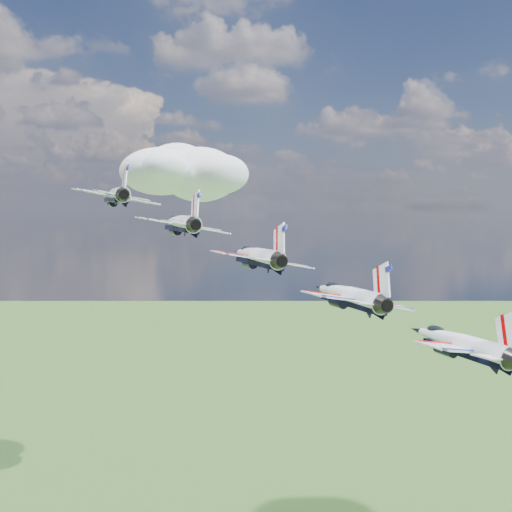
{
  "coord_description": "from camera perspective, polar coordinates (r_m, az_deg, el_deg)",
  "views": [
    {
      "loc": [
        1.08,
        -56.48,
        145.99
      ],
      "look_at": [
        14.74,
        15.92,
        140.38
      ],
      "focal_mm": 45.0,
      "sensor_mm": 36.0,
      "label": 1
    }
  ],
  "objects": [
    {
      "name": "jet_2",
      "position": [
        73.89,
        0.0,
        -0.0
      ],
      "size": [
        14.05,
        17.79,
        6.7
      ],
      "primitive_type": null,
      "rotation": [
        0.0,
        0.18,
        0.16
      ],
      "color": "white"
    },
    {
      "name": "jet_3",
      "position": [
        68.05,
        8.11,
        -3.47
      ],
      "size": [
        14.05,
        17.79,
        6.7
      ],
      "primitive_type": null,
      "rotation": [
        0.0,
        0.18,
        0.16
      ],
      "color": "silver"
    },
    {
      "name": "jet_4",
      "position": [
        64.08,
        17.55,
        -7.39
      ],
      "size": [
        14.05,
        17.79,
        6.7
      ],
      "primitive_type": null,
      "rotation": [
        0.0,
        0.18,
        0.16
      ],
      "color": "silver"
    },
    {
      "name": "jet_1",
      "position": [
        81.21,
        -6.78,
        2.91
      ],
      "size": [
        14.05,
        17.79,
        6.7
      ],
      "primitive_type": null,
      "rotation": [
        0.0,
        0.18,
        0.16
      ],
      "color": "silver"
    },
    {
      "name": "jet_0",
      "position": [
        89.64,
        -12.4,
        5.27
      ],
      "size": [
        14.05,
        17.79,
        6.7
      ],
      "primitive_type": null,
      "rotation": [
        0.0,
        0.18,
        0.16
      ],
      "color": "white"
    },
    {
      "name": "cloud_far",
      "position": [
        308.0,
        -5.53,
        7.94
      ],
      "size": [
        56.79,
        44.62,
        22.31
      ],
      "primitive_type": "ellipsoid",
      "color": "white"
    }
  ]
}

